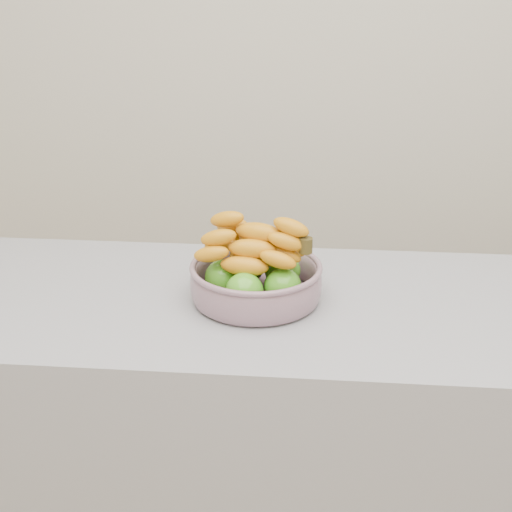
{
  "coord_description": "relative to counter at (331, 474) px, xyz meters",
  "views": [
    {
      "loc": [
        -0.06,
        -0.71,
        1.57
      ],
      "look_at": [
        -0.18,
        0.65,
        1.0
      ],
      "focal_mm": 50.0,
      "sensor_mm": 36.0,
      "label": 1
    }
  ],
  "objects": [
    {
      "name": "fruit_bowl",
      "position": [
        -0.18,
        0.0,
        0.5
      ],
      "size": [
        0.28,
        0.28,
        0.17
      ],
      "rotation": [
        0.0,
        0.0,
        -0.26
      ],
      "color": "#8691A1",
      "rests_on": "counter"
    },
    {
      "name": "counter",
      "position": [
        0.0,
        0.0,
        0.0
      ],
      "size": [
        2.0,
        0.6,
        0.9
      ],
      "primitive_type": "cube",
      "color": "#9B9AA2",
      "rests_on": "ground"
    }
  ]
}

